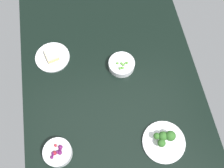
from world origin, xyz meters
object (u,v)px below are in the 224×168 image
Objects in this scene: plate_sandwich at (52,57)px; bowl_peas at (122,64)px; plate_broccoli at (164,141)px; bowl_berries at (58,152)px.

plate_sandwich is 1.33× the size of bowl_peas.
plate_sandwich is 39.88cm from bowl_peas.
plate_sandwich is at bearing 41.22° from plate_broccoli.
plate_broccoli reaches higher than plate_sandwich.
plate_sandwich is 1.41× the size of bowl_berries.
bowl_peas reaches higher than plate_sandwich.
bowl_peas is 47.06cm from plate_broccoli.
bowl_berries is (-54.71, 1.28, 2.01)cm from plate_sandwich.
plate_sandwich is 54.76cm from bowl_berries.
plate_broccoli is at bearing -164.29° from bowl_peas.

